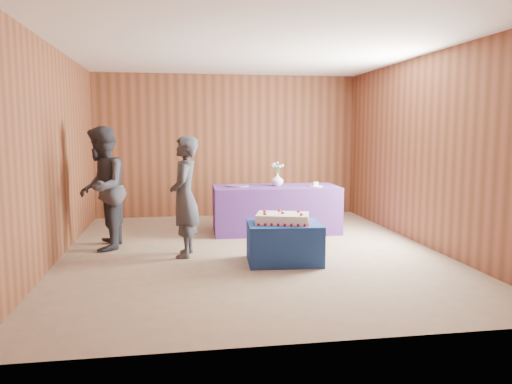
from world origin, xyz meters
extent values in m
plane|color=gray|center=(0.00, 0.00, 0.00)|extent=(6.00, 6.00, 0.00)
cube|color=brown|center=(0.00, 3.00, 1.35)|extent=(5.00, 0.04, 2.70)
cube|color=brown|center=(0.00, -3.00, 1.35)|extent=(5.00, 0.04, 2.70)
cube|color=brown|center=(-2.50, 0.00, 1.35)|extent=(0.04, 6.00, 2.70)
cube|color=brown|center=(2.50, 0.00, 1.35)|extent=(0.04, 6.00, 2.70)
cube|color=white|center=(0.00, 0.00, 2.70)|extent=(5.00, 6.00, 0.04)
cube|color=navy|center=(0.32, -0.62, 0.25)|extent=(0.95, 0.77, 0.50)
cube|color=#603086|center=(0.59, 1.25, 0.38)|extent=(2.03, 0.96, 0.75)
cube|color=white|center=(0.30, -0.61, 0.56)|extent=(0.73, 0.58, 0.12)
sphere|color=#AA0D16|center=(-0.06, -0.73, 0.52)|extent=(0.03, 0.03, 0.03)
sphere|color=#AA0D16|center=(0.55, -0.90, 0.52)|extent=(0.03, 0.03, 0.03)
sphere|color=#AA0D16|center=(0.05, -0.32, 0.52)|extent=(0.03, 0.03, 0.03)
sphere|color=#AA0D16|center=(0.67, -0.50, 0.52)|extent=(0.03, 0.03, 0.03)
sphere|color=#AA0D16|center=(0.09, -0.66, 0.64)|extent=(0.04, 0.04, 0.04)
cone|color=#145920|center=(0.12, -0.66, 0.62)|extent=(0.02, 0.03, 0.03)
sphere|color=#AA0D16|center=(0.49, -0.57, 0.64)|extent=(0.04, 0.04, 0.04)
cone|color=#145920|center=(0.52, -0.57, 0.62)|extent=(0.02, 0.03, 0.03)
sphere|color=#AA0D16|center=(0.30, -0.61, 0.64)|extent=(0.04, 0.04, 0.04)
cone|color=#145920|center=(0.33, -0.61, 0.62)|extent=(0.02, 0.03, 0.03)
imported|color=white|center=(0.63, 1.29, 0.85)|extent=(0.26, 0.26, 0.20)
cylinder|color=#2D6D2B|center=(0.66, 1.29, 1.02)|extent=(0.01, 0.01, 0.14)
sphere|color=#B99FCD|center=(0.71, 1.29, 1.09)|extent=(0.05, 0.05, 0.05)
cylinder|color=#2D6D2B|center=(0.65, 1.31, 1.02)|extent=(0.01, 0.01, 0.14)
sphere|color=white|center=(0.69, 1.34, 1.09)|extent=(0.05, 0.05, 0.05)
cylinder|color=#2D6D2B|center=(0.63, 1.32, 1.02)|extent=(0.01, 0.01, 0.14)
sphere|color=#B99FCD|center=(0.64, 1.37, 1.09)|extent=(0.05, 0.05, 0.05)
cylinder|color=#2D6D2B|center=(0.61, 1.32, 1.02)|extent=(0.01, 0.01, 0.14)
sphere|color=white|center=(0.58, 1.36, 1.09)|extent=(0.05, 0.05, 0.05)
cylinder|color=#2D6D2B|center=(0.59, 1.30, 1.02)|extent=(0.01, 0.01, 0.14)
sphere|color=#B99FCD|center=(0.55, 1.31, 1.09)|extent=(0.05, 0.05, 0.05)
cylinder|color=#2D6D2B|center=(0.59, 1.28, 1.02)|extent=(0.01, 0.01, 0.14)
sphere|color=white|center=(0.55, 1.26, 1.09)|extent=(0.05, 0.05, 0.05)
cylinder|color=#2D6D2B|center=(0.61, 1.26, 1.02)|extent=(0.01, 0.01, 0.14)
sphere|color=#B99FCD|center=(0.58, 1.22, 1.09)|extent=(0.05, 0.05, 0.05)
cylinder|color=#2D6D2B|center=(0.63, 1.25, 1.02)|extent=(0.01, 0.01, 0.14)
sphere|color=white|center=(0.64, 1.21, 1.09)|extent=(0.05, 0.05, 0.05)
cylinder|color=#2D6D2B|center=(0.65, 1.27, 1.02)|extent=(0.01, 0.01, 0.14)
sphere|color=#B99FCD|center=(0.69, 1.23, 1.09)|extent=(0.05, 0.05, 0.05)
cylinder|color=#664B97|center=(-0.02, 1.32, 0.76)|extent=(0.44, 0.44, 0.02)
cylinder|color=white|center=(1.21, 1.09, 0.76)|extent=(0.23, 0.23, 0.01)
cube|color=white|center=(1.21, 1.09, 0.79)|extent=(0.08, 0.07, 0.06)
sphere|color=#AA0D16|center=(1.21, 1.06, 0.84)|extent=(0.03, 0.03, 0.03)
cube|color=silver|center=(1.26, 0.95, 0.75)|extent=(0.26, 0.09, 0.00)
imported|color=#33343C|center=(-0.89, -0.11, 0.79)|extent=(0.45, 0.62, 1.57)
imported|color=#30313A|center=(-2.00, 0.47, 0.85)|extent=(0.66, 0.84, 1.70)
camera|label=1|loc=(-1.01, -6.58, 1.64)|focal=35.00mm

